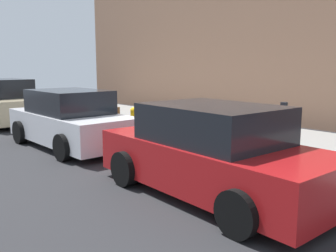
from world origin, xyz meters
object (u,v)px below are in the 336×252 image
suitcase_silver_3 (189,131)px  suitcase_teal_1 (223,137)px  suitcase_olive_4 (175,131)px  parked_car_white_1 (70,120)px  suitcase_red_5 (163,126)px  fire_hydrant (134,119)px  bollard_post (118,119)px  parking_meter (283,123)px  suitcase_maroon_2 (204,135)px  parked_car_red_0 (212,153)px  suitcase_navy_0 (242,143)px  parked_car_beige_2 (2,103)px  suitcase_black_6 (147,126)px

suitcase_silver_3 → suitcase_teal_1: bearing=-177.0°
suitcase_olive_4 → parked_car_white_1: 2.86m
suitcase_teal_1 → suitcase_red_5: bearing=-1.7°
fire_hydrant → bollard_post: (0.64, 0.15, -0.04)m
parking_meter → parked_car_white_1: (4.95, 2.39, -0.25)m
suitcase_maroon_2 → parked_car_red_0: bearing=135.1°
suitcase_navy_0 → parked_car_red_0: size_ratio=0.19×
parked_car_red_0 → suitcase_red_5: bearing=-30.2°
suitcase_silver_3 → suitcase_maroon_2: bearing=-179.1°
suitcase_olive_4 → parking_meter: size_ratio=0.49×
suitcase_olive_4 → parked_car_white_1: bearing=48.4°
suitcase_maroon_2 → parked_car_beige_2: size_ratio=0.22×
suitcase_red_5 → parked_car_beige_2: (6.81, 2.21, 0.32)m
suitcase_silver_3 → suitcase_navy_0: bearing=-178.2°
suitcase_silver_3 → bollard_post: (3.09, 0.10, 0.02)m
suitcase_navy_0 → parked_car_red_0: (-0.99, 2.14, 0.29)m
suitcase_navy_0 → suitcase_red_5: suitcase_navy_0 is taller
fire_hydrant → suitcase_teal_1: bearing=-179.9°
parked_car_red_0 → parked_car_beige_2: size_ratio=0.97×
parked_car_beige_2 → bollard_post: bearing=-157.8°
parking_meter → suitcase_olive_4: bearing=4.9°
suitcase_maroon_2 → parking_meter: (-1.98, -0.29, 0.50)m
suitcase_teal_1 → suitcase_maroon_2: 0.56m
suitcase_olive_4 → parked_car_beige_2: size_ratio=0.14×
parked_car_white_1 → suitcase_olive_4: bearing=-131.6°
suitcase_red_5 → suitcase_black_6: 0.60m
suitcase_navy_0 → suitcase_maroon_2: (1.11, 0.04, 0.04)m
suitcase_silver_3 → parking_meter: (-2.50, -0.30, 0.47)m
bollard_post → parked_car_white_1: (-0.65, 1.99, 0.21)m
suitcase_black_6 → parked_car_red_0: 4.87m
suitcase_teal_1 → fire_hydrant: suitcase_teal_1 is taller
suitcase_red_5 → fire_hydrant: size_ratio=0.92×
suitcase_navy_0 → bollard_post: bearing=1.8°
suitcase_silver_3 → parked_car_beige_2: 8.25m
suitcase_red_5 → parked_car_red_0: 4.40m
parked_car_beige_2 → fire_hydrant: bearing=-158.8°
suitcase_black_6 → parking_meter: (-4.26, -0.29, 0.54)m
suitcase_teal_1 → parked_car_white_1: 4.13m
suitcase_teal_1 → parked_car_beige_2: 9.31m
suitcase_teal_1 → bollard_post: bearing=2.1°
suitcase_black_6 → bollard_post: (1.33, 0.11, 0.08)m
suitcase_red_5 → parked_car_white_1: size_ratio=0.17×
suitcase_olive_4 → suitcase_maroon_2: bearing=178.4°
suitcase_maroon_2 → suitcase_red_5: suitcase_maroon_2 is taller
suitcase_teal_1 → suitcase_olive_4: (1.64, 0.02, -0.06)m
suitcase_maroon_2 → suitcase_silver_3: 0.52m
suitcase_black_6 → fire_hydrant: 0.71m
suitcase_silver_3 → parked_car_white_1: bearing=40.4°
parking_meter → parked_car_white_1: 5.50m
suitcase_black_6 → suitcase_maroon_2: bearing=-180.0°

